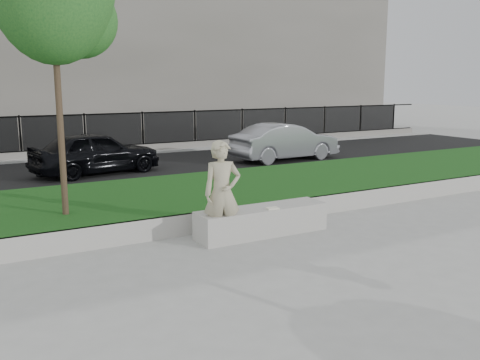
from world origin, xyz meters
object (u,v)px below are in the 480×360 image
stone_bench (262,221)px  car_dark (96,152)px  car_silver (285,142)px  man (222,193)px  book (273,208)px

stone_bench → car_dark: bearing=97.4°
stone_bench → car_silver: 9.12m
man → car_silver: (6.38, 7.43, -0.22)m
stone_bench → man: (-0.90, -0.15, 0.64)m
book → car_dark: 8.01m
stone_bench → car_dark: size_ratio=0.66×
car_silver → stone_bench: bearing=140.0°
book → car_dark: (-1.10, 7.94, 0.16)m
car_dark → stone_bench: bearing=177.4°
man → book: man is taller
book → car_dark: car_dark is taller
stone_bench → car_silver: car_silver is taller
stone_bench → car_dark: (-1.01, 7.73, 0.43)m
man → book: bearing=7.7°
man → car_dark: (-0.11, 7.88, -0.22)m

